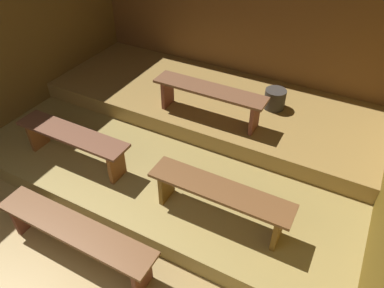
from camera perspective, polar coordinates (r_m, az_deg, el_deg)
The scene contains 9 objects.
ground at distance 4.64m, azimuth -5.96°, elevation -7.34°, with size 5.65×5.88×0.08m, color olive.
wall_back at distance 5.89m, azimuth 7.53°, elevation 17.80°, with size 5.65×0.06×2.40m, color brown.
platform_lower at distance 5.07m, azimuth -0.75°, elevation 0.16°, with size 4.85×3.34×0.24m, color olive.
platform_middle at distance 5.50m, azimuth 3.12°, elevation 6.54°, with size 4.85×1.80×0.24m, color olive.
bench_floor_center at distance 3.87m, azimuth -17.86°, elevation -13.23°, with size 1.79×0.33×0.44m.
bench_lower_left at distance 4.62m, azimuth -18.23°, elevation 0.67°, with size 1.51×0.33×0.44m.
bench_lower_right at distance 3.72m, azimuth 4.35°, elevation -8.11°, with size 1.51×0.33×0.44m.
bench_middle_center at distance 4.78m, azimuth 2.73°, elevation 7.68°, with size 1.53×0.33×0.44m.
pail_middle at distance 5.22m, azimuth 12.89°, elevation 6.93°, with size 0.29×0.29×0.28m, color #332D28.
Camera 1 is at (1.92, -0.04, 3.30)m, focal length 33.93 mm.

